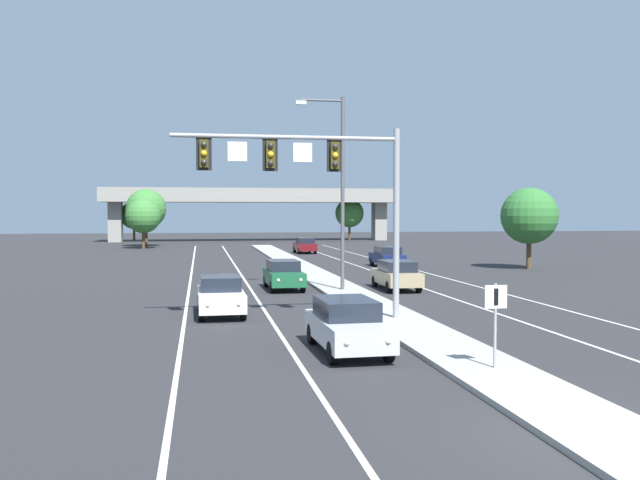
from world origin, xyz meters
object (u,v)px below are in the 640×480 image
car_receding_navy (387,256)px  car_receding_tan (396,275)px  car_oncoming_silver (347,325)px  car_oncoming_green (284,274)px  tree_far_right_c (529,216)px  tree_far_left_c (143,216)px  tree_far_left_a (146,209)px  car_receding_darkred (305,245)px  car_oncoming_white (220,295)px  street_lamp_median (338,181)px  tree_far_left_b (134,215)px  overhead_signal_mast (318,176)px  median_sign_post (495,313)px  tree_far_right_a (349,213)px

car_receding_navy → car_receding_tan: bearing=-103.7°
car_oncoming_silver → car_receding_navy: 31.99m
car_oncoming_green → tree_far_right_c: size_ratio=0.75×
tree_far_left_c → tree_far_left_a: 5.11m
car_receding_darkred → car_oncoming_green: bearing=-100.7°
car_oncoming_white → tree_far_left_a: size_ratio=0.64×
car_oncoming_silver → car_receding_tan: (6.09, 15.61, 0.00)m
street_lamp_median → tree_far_left_b: size_ratio=1.73×
tree_far_left_a → car_receding_darkred: bearing=-44.1°
tree_far_left_a → car_oncoming_white: bearing=-82.8°
car_oncoming_silver → tree_far_left_c: size_ratio=0.78×
car_oncoming_white → car_receding_tan: 12.20m
tree_far_left_c → tree_far_left_b: 21.55m
tree_far_left_c → tree_far_left_b: (-3.01, 21.34, 0.02)m
overhead_signal_mast → tree_far_left_a: size_ratio=1.22×
car_oncoming_green → overhead_signal_mast: bearing=-90.5°
overhead_signal_mast → car_receding_tan: 12.87m
car_receding_tan → tree_far_right_c: tree_far_right_c is taller
car_oncoming_green → tree_far_left_b: size_ratio=0.78×
tree_far_right_c → tree_far_left_b: 64.35m
street_lamp_median → car_oncoming_green: street_lamp_median is taller
median_sign_post → car_oncoming_white: median_sign_post is taller
car_oncoming_white → car_receding_navy: same height
car_oncoming_silver → tree_far_left_c: (-10.77, 60.57, 2.94)m
car_oncoming_green → tree_far_left_c: (-10.88, 43.74, 2.94)m
tree_far_left_c → tree_far_left_a: size_ratio=0.82×
car_receding_darkred → tree_far_left_b: bearing=121.3°
car_oncoming_silver → tree_far_right_a: (17.82, 80.63, 3.23)m
car_oncoming_green → tree_far_left_a: 50.14m
median_sign_post → tree_far_right_c: tree_far_right_c is taller
median_sign_post → car_receding_tan: 19.18m
car_receding_darkred → tree_far_left_b: tree_far_left_b is taller
tree_far_left_b → tree_far_right_a: size_ratio=0.93×
overhead_signal_mast → car_oncoming_green: 12.47m
car_receding_navy → tree_far_right_a: bearing=80.8°
car_receding_tan → tree_far_right_a: (11.73, 65.03, 3.23)m
car_oncoming_silver → car_receding_darkred: size_ratio=1.00×
car_oncoming_silver → tree_far_right_c: tree_far_right_c is taller
overhead_signal_mast → car_receding_navy: (9.70, 25.19, -4.71)m
car_oncoming_silver → car_oncoming_white: (-3.52, 8.11, 0.00)m
car_oncoming_silver → tree_far_left_a: 66.61m
tree_far_right_c → tree_far_left_b: bearing=121.1°
street_lamp_median → overhead_signal_mast: bearing=-105.8°
overhead_signal_mast → tree_far_right_c: overhead_signal_mast is taller
street_lamp_median → tree_far_left_a: bearing=105.1°
tree_far_left_c → tree_far_right_a: (28.59, 20.06, 0.29)m
median_sign_post → street_lamp_median: size_ratio=0.22×
median_sign_post → tree_far_left_c: bearing=102.3°
car_oncoming_green → car_receding_darkred: bearing=79.3°
car_receding_tan → tree_far_right_c: 17.73m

